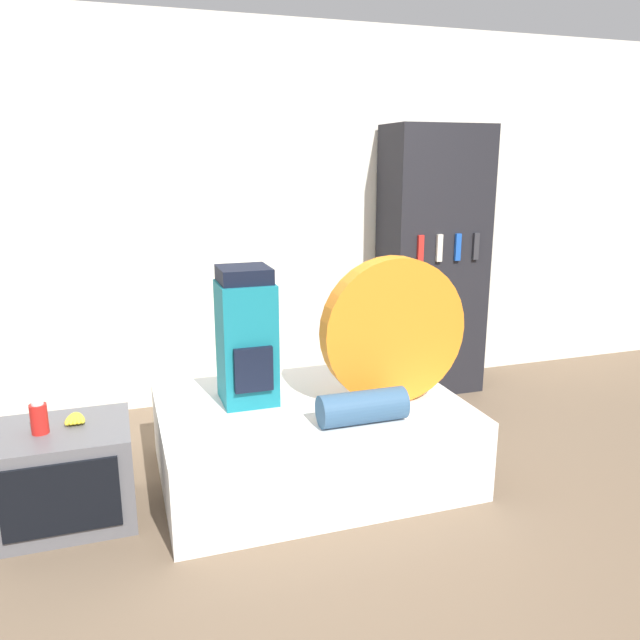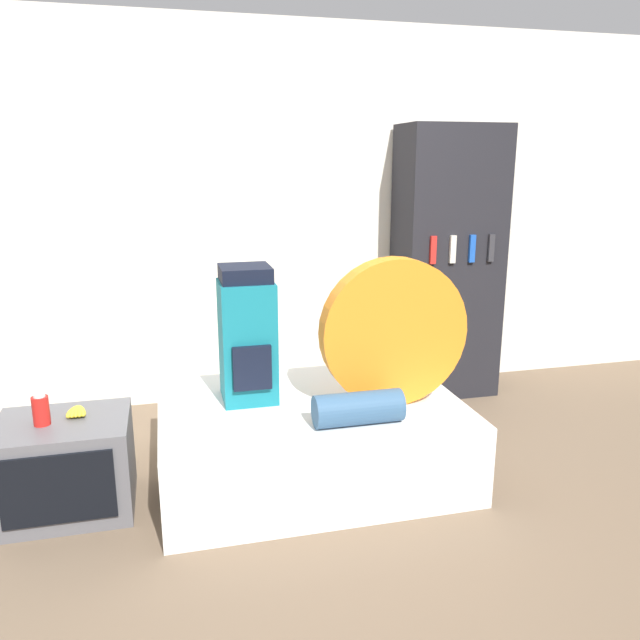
{
  "view_description": "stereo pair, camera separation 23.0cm",
  "coord_description": "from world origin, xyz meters",
  "px_view_note": "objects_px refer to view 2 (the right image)",
  "views": [
    {
      "loc": [
        -0.87,
        -2.49,
        1.69
      ],
      "look_at": [
        0.12,
        0.51,
        0.88
      ],
      "focal_mm": 35.0,
      "sensor_mm": 36.0,
      "label": 1
    },
    {
      "loc": [
        -0.65,
        -2.55,
        1.69
      ],
      "look_at": [
        0.12,
        0.51,
        0.88
      ],
      "focal_mm": 35.0,
      "sensor_mm": 36.0,
      "label": 2
    }
  ],
  "objects_px": {
    "backpack": "(247,336)",
    "television": "(66,466)",
    "bookshelf": "(447,264)",
    "sleeping_roll": "(358,408)",
    "tent_bag": "(394,332)",
    "canister": "(41,410)"
  },
  "relations": [
    {
      "from": "backpack",
      "to": "television",
      "type": "bearing_deg",
      "value": -168.77
    },
    {
      "from": "backpack",
      "to": "bookshelf",
      "type": "distance_m",
      "value": 1.82
    },
    {
      "from": "backpack",
      "to": "sleeping_roll",
      "type": "height_order",
      "value": "backpack"
    },
    {
      "from": "sleeping_roll",
      "to": "television",
      "type": "bearing_deg",
      "value": 168.6
    },
    {
      "from": "sleeping_roll",
      "to": "tent_bag",
      "type": "bearing_deg",
      "value": 41.28
    },
    {
      "from": "sleeping_roll",
      "to": "bookshelf",
      "type": "bearing_deg",
      "value": 51.43
    },
    {
      "from": "bookshelf",
      "to": "sleeping_roll",
      "type": "bearing_deg",
      "value": -128.57
    },
    {
      "from": "backpack",
      "to": "tent_bag",
      "type": "relative_size",
      "value": 0.93
    },
    {
      "from": "canister",
      "to": "television",
      "type": "bearing_deg",
      "value": 9.75
    },
    {
      "from": "tent_bag",
      "to": "canister",
      "type": "bearing_deg",
      "value": 178.61
    },
    {
      "from": "television",
      "to": "canister",
      "type": "distance_m",
      "value": 0.32
    },
    {
      "from": "tent_bag",
      "to": "bookshelf",
      "type": "distance_m",
      "value": 1.42
    },
    {
      "from": "sleeping_roll",
      "to": "backpack",
      "type": "bearing_deg",
      "value": 135.29
    },
    {
      "from": "sleeping_roll",
      "to": "bookshelf",
      "type": "height_order",
      "value": "bookshelf"
    },
    {
      "from": "tent_bag",
      "to": "sleeping_roll",
      "type": "height_order",
      "value": "tent_bag"
    },
    {
      "from": "backpack",
      "to": "tent_bag",
      "type": "xyz_separation_m",
      "value": [
        0.73,
        -0.24,
        0.04
      ]
    },
    {
      "from": "backpack",
      "to": "television",
      "type": "height_order",
      "value": "backpack"
    },
    {
      "from": "sleeping_roll",
      "to": "canister",
      "type": "height_order",
      "value": "canister"
    },
    {
      "from": "backpack",
      "to": "tent_bag",
      "type": "bearing_deg",
      "value": -18.23
    },
    {
      "from": "television",
      "to": "backpack",
      "type": "bearing_deg",
      "value": 11.23
    },
    {
      "from": "tent_bag",
      "to": "bookshelf",
      "type": "height_order",
      "value": "bookshelf"
    },
    {
      "from": "tent_bag",
      "to": "television",
      "type": "xyz_separation_m",
      "value": [
        -1.67,
        0.06,
        -0.59
      ]
    }
  ]
}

